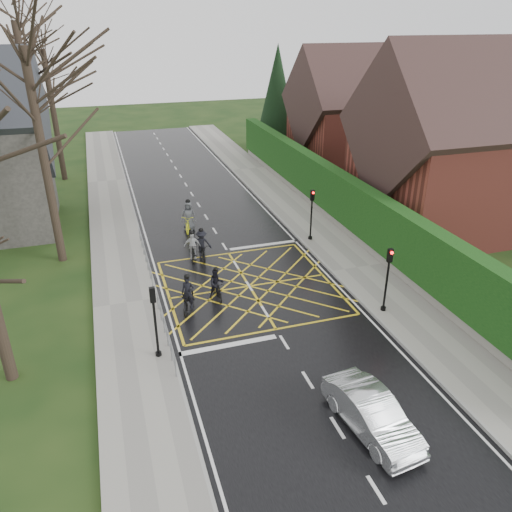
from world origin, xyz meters
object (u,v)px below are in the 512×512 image
cyclist_rear (188,298)px  cyclist_back (217,286)px  car (372,414)px  cyclist_lead (189,220)px  cyclist_mid (202,247)px  cyclist_front (193,249)px

cyclist_rear → cyclist_back: cyclist_rear is taller
car → cyclist_lead: bearing=90.3°
cyclist_back → cyclist_mid: cyclist_mid is taller
cyclist_mid → cyclist_lead: 4.22m
cyclist_mid → cyclist_lead: cyclist_lead is taller
cyclist_rear → car: (4.25, -9.18, 0.08)m
cyclist_rear → cyclist_back: 1.58m
cyclist_front → cyclist_lead: bearing=95.2°
cyclist_lead → car: (2.46, -18.48, -0.05)m
cyclist_mid → cyclist_back: bearing=-90.6°
cyclist_front → car: 14.64m
cyclist_rear → cyclist_back: (1.47, 0.58, 0.04)m
cyclist_front → cyclist_rear: bearing=-90.0°
cyclist_rear → cyclist_front: cyclist_rear is taller
cyclist_lead → cyclist_back: bearing=-73.7°
cyclist_rear → cyclist_back: size_ratio=1.18×
cyclist_lead → car: cyclist_lead is taller
cyclist_front → cyclist_lead: cyclist_lead is taller
cyclist_back → cyclist_front: cyclist_front is taller
cyclist_back → cyclist_front: size_ratio=0.94×
car → cyclist_front: bearing=94.8°
cyclist_rear → cyclist_mid: bearing=94.2°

